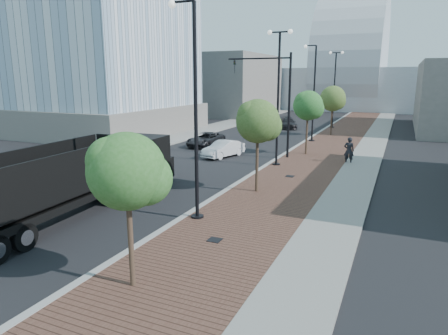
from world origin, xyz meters
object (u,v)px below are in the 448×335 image
at_px(white_sedan, 223,149).
at_px(pedestrian, 349,151).
at_px(dump_truck, 108,174).
at_px(dark_car_mid, 206,139).

bearing_deg(white_sedan, pedestrian, 23.46).
bearing_deg(dump_truck, dark_car_mid, 96.25).
height_order(dump_truck, pedestrian, dump_truck).
relative_size(dump_truck, pedestrian, 6.77).
xyz_separation_m(white_sedan, pedestrian, (9.43, 1.25, 0.34)).
distance_m(dump_truck, dark_car_mid, 17.04).
distance_m(dump_truck, white_sedan, 12.87).
relative_size(dump_truck, white_sedan, 3.41).
bearing_deg(dump_truck, white_sedan, 83.40).
bearing_deg(pedestrian, dark_car_mid, -17.62).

